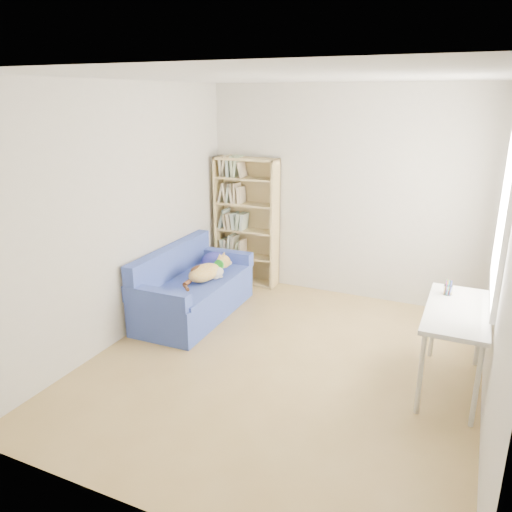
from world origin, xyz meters
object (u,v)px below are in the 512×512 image
Objects in this scene: sofa at (193,289)px; pen_cup at (448,289)px; desk at (457,318)px; bookshelf at (247,227)px.

pen_cup is (2.75, -0.12, 0.50)m from sofa.
pen_cup is (-0.11, 0.30, 0.14)m from desk.
pen_cup is (2.62, -1.31, 0.02)m from bookshelf.
bookshelf is at bearing 82.86° from sofa.
bookshelf reaches higher than desk.
bookshelf is at bearing 149.50° from desk.
desk is 0.34m from pen_cup.
bookshelf is 11.51× the size of pen_cup.
desk is at bearing -9.39° from sofa.
sofa is at bearing 177.52° from pen_cup.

